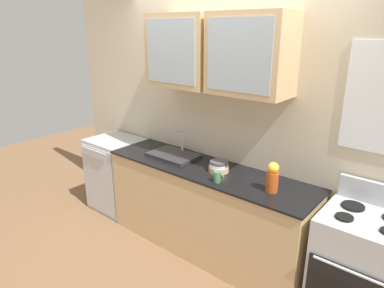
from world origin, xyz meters
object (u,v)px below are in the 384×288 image
stove_range (360,271)px  bowl_stack (219,166)px  cup_near_sink (218,177)px  vase (272,177)px  dishwasher (116,174)px  sink_faucet (174,155)px

stove_range → bowl_stack: bearing=179.5°
cup_near_sink → stove_range: bearing=8.9°
bowl_stack → vase: (0.58, -0.06, 0.08)m
vase → dishwasher: vase is taller
sink_faucet → vase: size_ratio=1.98×
stove_range → bowl_stack: size_ratio=5.73×
vase → stove_range: bearing=3.8°
sink_faucet → bowl_stack: sink_faucet is taller
sink_faucet → vase: bearing=-4.1°
sink_faucet → vase: sink_faucet is taller
bowl_stack → vase: bearing=-6.0°
stove_range → cup_near_sink: bearing=-171.1°
sink_faucet → bowl_stack: size_ratio=2.69×
bowl_stack → dishwasher: 1.63m
stove_range → cup_near_sink: stove_range is taller
bowl_stack → cup_near_sink: bearing=-56.6°
bowl_stack → dishwasher: bearing=-179.4°
cup_near_sink → dishwasher: cup_near_sink is taller
bowl_stack → vase: size_ratio=0.74×
sink_faucet → vase: 1.18m
bowl_stack → dishwasher: (-1.55, -0.02, -0.50)m
bowl_stack → cup_near_sink: size_ratio=1.83×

